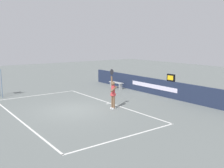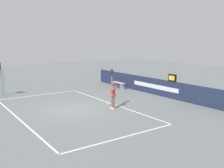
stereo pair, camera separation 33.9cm
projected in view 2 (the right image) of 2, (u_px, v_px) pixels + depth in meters
The scene contains 7 objects.
ground_plane at pixel (74, 109), 14.97m from camera, with size 60.00×60.00×0.00m, color slate.
court_lines at pixel (70, 110), 14.83m from camera, with size 10.30×5.83×0.00m.
back_wall at pixel (159, 87), 18.75m from camera, with size 15.38×0.20×1.18m.
speed_display at pixel (172, 78), 17.60m from camera, with size 0.63×0.14×0.50m.
tennis_player at pixel (113, 93), 15.01m from camera, with size 0.47×0.48×2.35m.
tennis_ball at pixel (113, 72), 14.94m from camera, with size 0.07×0.07×0.07m.
courtside_bench_near at pixel (118, 84), 21.47m from camera, with size 1.54×0.42×0.52m.
Camera 2 is at (13.16, -6.51, 3.96)m, focal length 41.40 mm.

